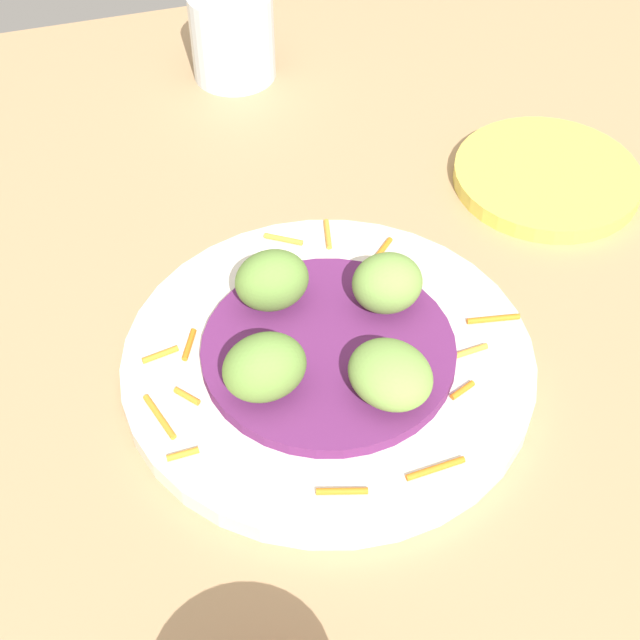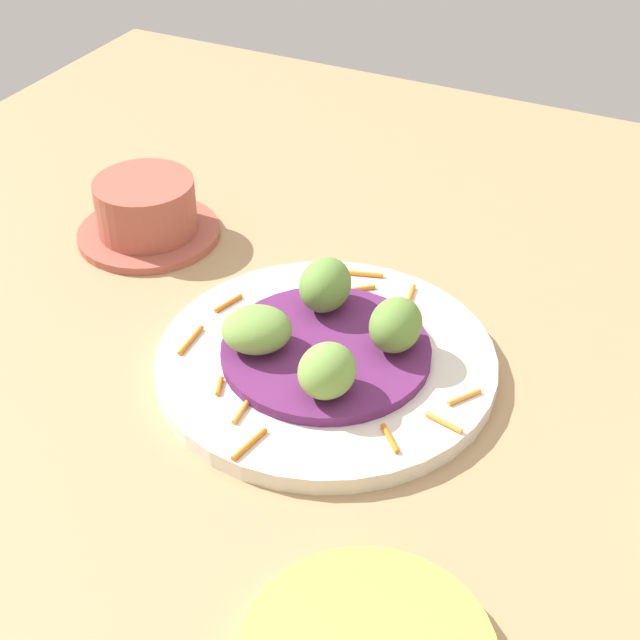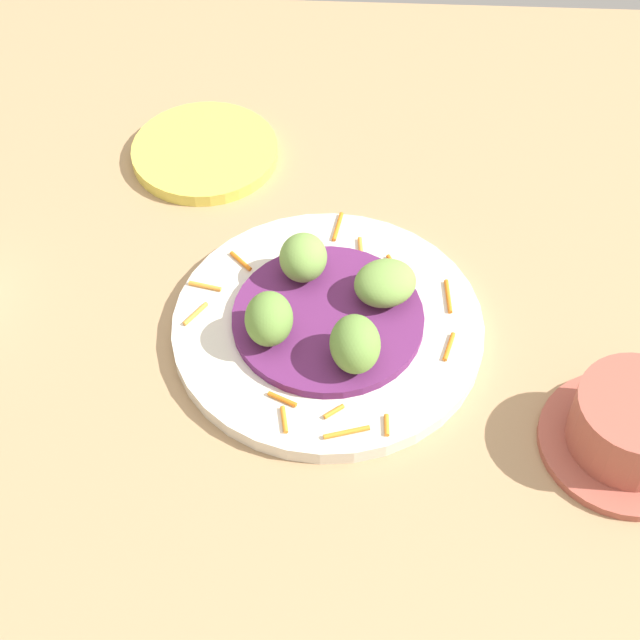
{
  "view_description": "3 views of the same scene",
  "coord_description": "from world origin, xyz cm",
  "views": [
    {
      "loc": [
        9.74,
        34.01,
        48.82
      ],
      "look_at": [
        -2.08,
        -4.57,
        6.08
      ],
      "focal_mm": 51.71,
      "sensor_mm": 36.0,
      "label": 1
    },
    {
      "loc": [
        -54.81,
        -28.98,
        50.52
      ],
      "look_at": [
        -0.67,
        -2.45,
        5.29
      ],
      "focal_mm": 53.02,
      "sensor_mm": 36.0,
      "label": 2
    },
    {
      "loc": [
        52.21,
        -1.77,
        68.39
      ],
      "look_at": [
        -1.23,
        -4.46,
        5.05
      ],
      "focal_mm": 54.98,
      "sensor_mm": 36.0,
      "label": 3
    }
  ],
  "objects": [
    {
      "name": "terracotta_bowl",
      "position": [
        8.14,
        20.34,
        4.68
      ],
      "size": [
        13.73,
        13.73,
        6.01
      ],
      "color": "#A85142",
      "rests_on": "table_surface"
    },
    {
      "name": "guac_scoop_back",
      "position": [
        2.39,
        -1.43,
        6.5
      ],
      "size": [
        5.62,
        4.67,
        4.32
      ],
      "primitive_type": "ellipsoid",
      "rotation": [
        0.0,
        0.0,
        3.24
      ],
      "color": "olive",
      "rests_on": "cabbage_bed"
    },
    {
      "name": "main_plate",
      "position": [
        -2.42,
        -3.84,
        2.73
      ],
      "size": [
        27.13,
        27.13,
        1.45
      ],
      "primitive_type": "cylinder",
      "color": "silver",
      "rests_on": "table_surface"
    },
    {
      "name": "guac_scoop_center",
      "position": [
        -7.24,
        -6.24,
        6.35
      ],
      "size": [
        4.84,
        4.33,
        4.02
      ],
      "primitive_type": "ellipsoid",
      "rotation": [
        0.0,
        0.0,
        6.26
      ],
      "color": "#759E47",
      "rests_on": "cabbage_bed"
    },
    {
      "name": "guac_scoop_left",
      "position": [
        -4.83,
        0.98,
        6.05
      ],
      "size": [
        6.76,
        7.07,
        3.42
      ],
      "primitive_type": "ellipsoid",
      "rotation": [
        0.0,
        0.0,
        0.47
      ],
      "color": "#759E47",
      "rests_on": "cabbage_bed"
    },
    {
      "name": "side_plate_small",
      "position": [
        -25.24,
        -17.53,
        2.67
      ],
      "size": [
        15.02,
        15.02,
        1.34
      ],
      "primitive_type": "cylinder",
      "color": "#E0CC4C",
      "rests_on": "table_surface"
    },
    {
      "name": "table_surface",
      "position": [
        0.0,
        0.0,
        1.0
      ],
      "size": [
        110.0,
        110.0,
        2.0
      ],
      "primitive_type": "cube",
      "color": "tan",
      "rests_on": "ground"
    },
    {
      "name": "guac_scoop_right",
      "position": [
        -0.02,
        -8.65,
        6.42
      ],
      "size": [
        5.12,
        4.23,
        4.16
      ],
      "primitive_type": "ellipsoid",
      "rotation": [
        0.0,
        0.0,
        0.04
      ],
      "color": "olive",
      "rests_on": "cabbage_bed"
    },
    {
      "name": "cabbage_bed",
      "position": [
        -2.42,
        -3.84,
        3.9
      ],
      "size": [
        16.63,
        16.63,
        0.88
      ],
      "primitive_type": "cylinder",
      "color": "#60235B",
      "rests_on": "main_plate"
    },
    {
      "name": "carrot_garnish",
      "position": [
        -2.05,
        -3.76,
        3.65
      ],
      "size": [
        25.63,
        23.64,
        0.4
      ],
      "color": "orange",
      "rests_on": "main_plate"
    }
  ]
}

